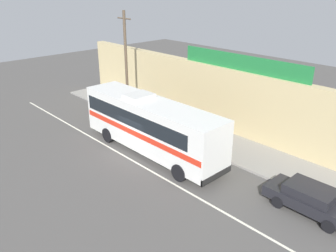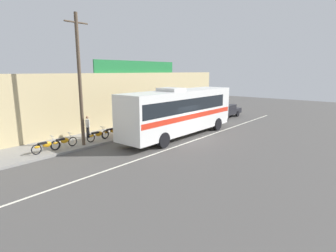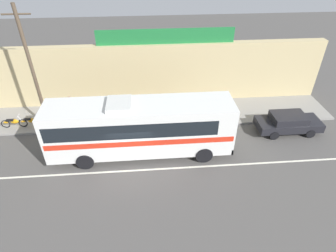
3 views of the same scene
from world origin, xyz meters
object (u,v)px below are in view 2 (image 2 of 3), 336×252
(motorcycle_purple, at_px, (112,131))
(pedestrian_far_right, at_px, (88,125))
(parked_car, at_px, (225,110))
(motorcycle_red, at_px, (46,146))
(motorcycle_blue, at_px, (98,135))
(utility_pole, at_px, (80,79))
(motorcycle_green, at_px, (63,142))
(intercity_bus, at_px, (179,110))

(motorcycle_purple, distance_m, pedestrian_far_right, 1.83)
(parked_car, xyz_separation_m, motorcycle_red, (-19.19, 1.87, -0.17))
(parked_car, bearing_deg, motorcycle_blue, 173.40)
(utility_pole, bearing_deg, parked_car, -5.49)
(motorcycle_blue, bearing_deg, pedestrian_far_right, 84.74)
(motorcycle_blue, bearing_deg, utility_pole, -171.94)
(motorcycle_red, bearing_deg, motorcycle_green, 1.53)
(utility_pole, relative_size, motorcycle_blue, 4.58)
(motorcycle_purple, relative_size, motorcycle_green, 1.04)
(motorcycle_blue, bearing_deg, motorcycle_green, 177.44)
(motorcycle_green, bearing_deg, motorcycle_blue, -2.56)
(motorcycle_blue, relative_size, motorcycle_green, 0.99)
(intercity_bus, bearing_deg, pedestrian_far_right, 137.73)
(utility_pole, height_order, pedestrian_far_right, utility_pole)
(parked_car, relative_size, motorcycle_red, 2.41)
(utility_pole, xyz_separation_m, pedestrian_far_right, (1.40, 1.53, -3.38))
(motorcycle_green, height_order, pedestrian_far_right, pedestrian_far_right)
(utility_pole, bearing_deg, motorcycle_red, 173.84)
(motorcycle_purple, bearing_deg, motorcycle_green, -179.72)
(parked_car, bearing_deg, pedestrian_far_right, 168.43)
(motorcycle_blue, distance_m, motorcycle_green, 2.54)
(parked_car, height_order, motorcycle_red, parked_car)
(motorcycle_green, distance_m, pedestrian_far_right, 2.98)
(intercity_bus, height_order, motorcycle_green, intercity_bus)
(pedestrian_far_right, bearing_deg, utility_pole, -132.44)
(intercity_bus, bearing_deg, utility_pole, 154.56)
(motorcycle_red, relative_size, motorcycle_blue, 1.00)
(motorcycle_blue, xyz_separation_m, pedestrian_far_right, (0.12, 1.35, 0.51))
(parked_car, xyz_separation_m, motorcycle_green, (-18.01, 1.90, -0.17))
(motorcycle_purple, bearing_deg, motorcycle_red, -179.43)
(parked_car, distance_m, pedestrian_far_right, 15.67)
(motorcycle_red, height_order, motorcycle_green, same)
(motorcycle_blue, bearing_deg, intercity_bus, -32.10)
(intercity_bus, distance_m, pedestrian_far_right, 6.93)
(motorcycle_green, bearing_deg, utility_pole, -13.12)
(utility_pole, distance_m, pedestrian_far_right, 3.97)
(motorcycle_blue, bearing_deg, motorcycle_purple, 5.47)
(parked_car, bearing_deg, intercity_bus, -171.83)
(intercity_bus, height_order, motorcycle_red, intercity_bus)
(motorcycle_red, bearing_deg, utility_pole, -6.16)
(intercity_bus, distance_m, motorcycle_purple, 5.32)
(intercity_bus, relative_size, motorcycle_green, 6.06)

